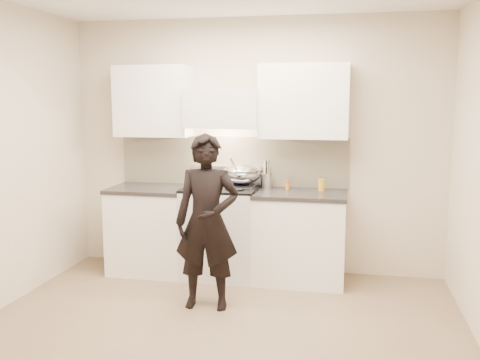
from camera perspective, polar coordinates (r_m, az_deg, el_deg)
name	(u,v)px	position (r m, az deg, el deg)	size (l,w,h in m)	color
ground_plane	(216,334)	(4.42, -2.59, -16.10)	(4.00, 4.00, 0.00)	#81694F
room_shell	(219,130)	(4.40, -2.27, 5.36)	(4.04, 3.54, 2.70)	beige
stove	(221,231)	(5.64, -2.03, -5.48)	(0.76, 0.65, 0.96)	silver
counter_right	(300,237)	(5.51, 6.43, -6.01)	(0.92, 0.67, 0.92)	white
counter_left	(151,229)	(5.87, -9.48, -5.17)	(0.82, 0.67, 0.92)	white
wok	(242,174)	(5.62, 0.26, 0.64)	(0.40, 0.50, 0.32)	#B8B9C3
stock_pot	(205,180)	(5.48, -3.74, 0.04)	(0.31, 0.25, 0.15)	#B8B9C3
utensil_crock	(266,180)	(5.61, 2.81, 0.03)	(0.11, 0.11, 0.30)	#B4B4B4
spice_jar	(288,185)	(5.55, 5.10, -0.54)	(0.04, 0.04, 0.09)	#C26A1B
oil_glass	(322,185)	(5.52, 8.70, -0.52)	(0.07, 0.07, 0.12)	gold
person	(207,222)	(4.72, -3.54, -4.50)	(0.57, 0.37, 1.55)	black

